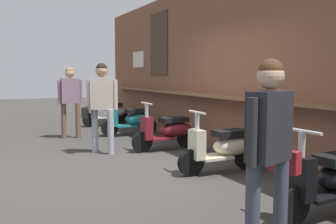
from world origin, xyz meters
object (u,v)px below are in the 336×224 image
(scooter_maroon, at_px, (169,130))
(shopper_browsing, at_px, (70,94))
(shopper_passing, at_px, (101,99))
(scooter_black, at_px, (332,179))
(scooter_teal, at_px, (133,120))
(shopper_with_handbag, at_px, (270,138))
(scooter_silver, at_px, (109,112))
(scooter_cream, at_px, (224,147))

(scooter_maroon, relative_size, shopper_browsing, 0.84)
(scooter_maroon, bearing_deg, shopper_passing, -11.90)
(scooter_maroon, distance_m, scooter_black, 3.90)
(scooter_black, relative_size, shopper_passing, 0.82)
(scooter_teal, distance_m, shopper_with_handbag, 6.44)
(scooter_silver, bearing_deg, scooter_cream, 86.14)
(scooter_teal, relative_size, scooter_cream, 1.00)
(scooter_black, bearing_deg, scooter_teal, -92.66)
(scooter_black, distance_m, shopper_passing, 4.39)
(scooter_teal, xyz_separation_m, scooter_black, (5.89, 0.00, 0.00))
(scooter_teal, relative_size, shopper_with_handbag, 0.86)
(scooter_teal, distance_m, scooter_black, 5.89)
(scooter_maroon, height_order, shopper_with_handbag, shopper_with_handbag)
(scooter_cream, bearing_deg, shopper_with_handbag, 64.41)
(scooter_black, height_order, shopper_browsing, shopper_browsing)
(scooter_teal, distance_m, scooter_maroon, 1.99)
(shopper_passing, bearing_deg, scooter_maroon, 101.78)
(scooter_silver, xyz_separation_m, shopper_with_handbag, (8.23, -1.24, 0.60))
(scooter_maroon, relative_size, shopper_with_handbag, 0.85)
(shopper_passing, bearing_deg, scooter_black, 40.02)
(scooter_silver, bearing_deg, scooter_black, 86.14)
(scooter_maroon, height_order, shopper_passing, shopper_passing)
(scooter_silver, distance_m, scooter_maroon, 3.93)
(scooter_cream, distance_m, shopper_with_handbag, 2.76)
(scooter_silver, distance_m, shopper_with_handbag, 8.34)
(scooter_cream, xyz_separation_m, shopper_passing, (-2.16, -1.30, 0.67))
(scooter_maroon, height_order, shopper_browsing, shopper_browsing)
(scooter_maroon, xyz_separation_m, shopper_browsing, (-2.27, -1.45, 0.65))
(scooter_teal, relative_size, shopper_passing, 0.82)
(shopper_with_handbag, bearing_deg, scooter_maroon, -33.24)
(shopper_browsing, bearing_deg, scooter_cream, 21.23)
(scooter_teal, height_order, shopper_with_handbag, shopper_with_handbag)
(scooter_teal, bearing_deg, shopper_with_handbag, 83.24)
(scooter_maroon, bearing_deg, shopper_with_handbag, 72.82)
(scooter_maroon, bearing_deg, scooter_teal, -91.08)
(scooter_maroon, bearing_deg, scooter_cream, 88.92)
(shopper_with_handbag, bearing_deg, scooter_teal, -28.30)
(shopper_with_handbag, relative_size, shopper_passing, 0.95)
(scooter_silver, distance_m, scooter_cream, 5.84)
(scooter_silver, relative_size, shopper_with_handbag, 0.86)
(scooter_silver, xyz_separation_m, scooter_black, (7.83, 0.00, 0.00))
(shopper_passing, bearing_deg, shopper_with_handbag, 23.35)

